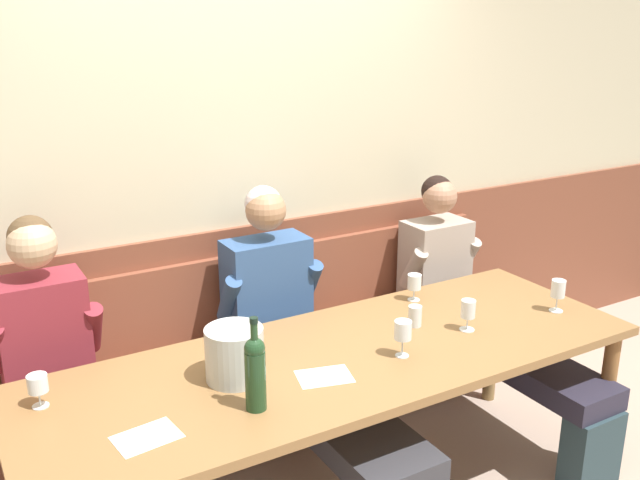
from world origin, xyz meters
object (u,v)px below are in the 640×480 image
object	(u,v)px
water_tumbler_center	(415,316)
wine_bottle_clear_water	(255,371)
person_right_seat	(65,407)
person_left_seat	(303,350)
wine_glass_center_front	(558,290)
wine_glass_near_bucket	(403,332)
person_center_left_seat	(478,307)
dining_table	(341,370)
wine_glass_by_bottle	(414,283)
wine_glass_left_end	(38,385)
wine_glass_mid_right	(468,310)
ice_bucket	(235,354)
wall_bench	(266,382)

from	to	relation	value
water_tumbler_center	wine_bottle_clear_water	bearing A→B (deg)	-163.34
person_right_seat	person_left_seat	xyz separation A→B (m)	(1.05, -0.02, -0.01)
wine_glass_center_front	water_tumbler_center	distance (m)	0.71
person_left_seat	wine_glass_near_bucket	size ratio (longest dim) A/B	8.57
wine_bottle_clear_water	wine_glass_near_bucket	distance (m)	0.70
person_right_seat	person_center_left_seat	world-z (taller)	person_right_seat
wine_glass_center_front	water_tumbler_center	size ratio (longest dim) A/B	1.64
person_left_seat	wine_glass_near_bucket	world-z (taller)	person_left_seat
person_center_left_seat	wine_bottle_clear_water	world-z (taller)	person_center_left_seat
dining_table	person_center_left_seat	bearing A→B (deg)	17.84
wine_glass_by_bottle	dining_table	bearing A→B (deg)	-152.81
dining_table	wine_glass_by_bottle	size ratio (longest dim) A/B	19.62
dining_table	wine_glass_left_end	bearing A→B (deg)	169.87
wine_glass_left_end	wine_glass_mid_right	size ratio (longest dim) A/B	0.87
wine_bottle_clear_water	ice_bucket	bearing A→B (deg)	84.31
person_left_seat	wall_bench	bearing A→B (deg)	91.73
person_left_seat	water_tumbler_center	distance (m)	0.54
wine_bottle_clear_water	person_right_seat	bearing A→B (deg)	134.88
wine_glass_near_bucket	wine_glass_center_front	bearing A→B (deg)	0.25
ice_bucket	wine_bottle_clear_water	bearing A→B (deg)	-95.69
person_left_seat	wine_glass_near_bucket	distance (m)	0.57
wall_bench	person_left_seat	xyz separation A→B (m)	(0.01, -0.38, 0.35)
wine_bottle_clear_water	wine_glass_center_front	distance (m)	1.60
person_left_seat	wine_glass_mid_right	world-z (taller)	person_left_seat
wine_bottle_clear_water	wine_glass_center_front	size ratio (longest dim) A/B	2.25
person_left_seat	wine_bottle_clear_water	distance (m)	0.79
wine_bottle_clear_water	wine_glass_by_bottle	world-z (taller)	wine_bottle_clear_water
wall_bench	dining_table	bearing A→B (deg)	-90.00
water_tumbler_center	person_right_seat	bearing A→B (deg)	169.02
wine_bottle_clear_water	wine_glass_center_front	bearing A→B (deg)	2.42
wine_glass_mid_right	wine_glass_center_front	bearing A→B (deg)	-6.01
ice_bucket	wine_glass_by_bottle	world-z (taller)	ice_bucket
wall_bench	wine_glass_left_end	size ratio (longest dim) A/B	23.42
ice_bucket	wine_glass_left_end	xyz separation A→B (m)	(-0.69, 0.17, -0.02)
wine_glass_by_bottle	water_tumbler_center	world-z (taller)	wine_glass_by_bottle
wine_glass_center_front	water_tumbler_center	bearing A→B (deg)	163.06
wine_glass_mid_right	wine_glass_near_bucket	bearing A→B (deg)	-171.86
wall_bench	water_tumbler_center	bearing A→B (deg)	-56.19
dining_table	person_center_left_seat	world-z (taller)	person_center_left_seat
ice_bucket	wine_glass_left_end	distance (m)	0.71
water_tumbler_center	wall_bench	bearing A→B (deg)	123.81
person_right_seat	wine_glass_by_bottle	bearing A→B (deg)	-1.55
person_center_left_seat	wine_glass_mid_right	xyz separation A→B (m)	(-0.47, -0.43, 0.24)
dining_table	wine_bottle_clear_water	world-z (taller)	wine_bottle_clear_water
wine_bottle_clear_water	wine_glass_left_end	distance (m)	0.78
wine_glass_left_end	wine_glass_near_bucket	xyz separation A→B (m)	(1.35, -0.34, 0.02)
wine_glass_mid_right	dining_table	bearing A→B (deg)	172.81
wine_glass_near_bucket	person_center_left_seat	bearing A→B (deg)	29.01
wine_glass_left_end	wine_glass_near_bucket	distance (m)	1.40
wine_glass_near_bucket	ice_bucket	bearing A→B (deg)	165.40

